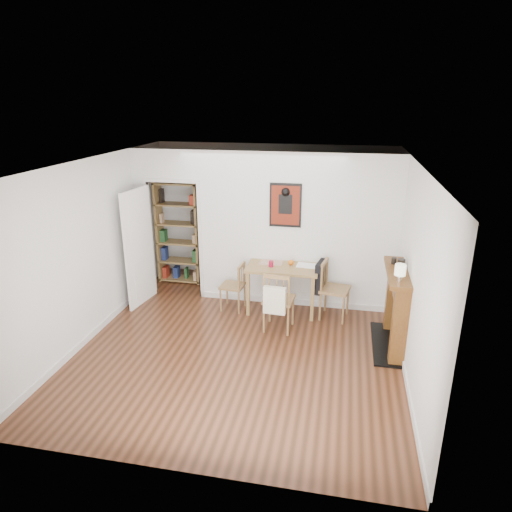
% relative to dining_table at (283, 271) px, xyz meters
% --- Properties ---
extents(ground, '(5.20, 5.20, 0.00)m').
position_rel_dining_table_xyz_m(ground, '(-0.41, -1.10, -0.70)').
color(ground, brown).
rests_on(ground, ground).
extents(room_shell, '(5.20, 5.20, 5.20)m').
position_rel_dining_table_xyz_m(room_shell, '(-0.31, 0.24, 0.60)').
color(room_shell, silver).
rests_on(room_shell, ground).
extents(dining_table, '(1.17, 0.74, 0.80)m').
position_rel_dining_table_xyz_m(dining_table, '(0.00, 0.00, 0.00)').
color(dining_table, olive).
rests_on(dining_table, ground).
extents(chair_left, '(0.45, 0.45, 0.82)m').
position_rel_dining_table_xyz_m(chair_left, '(-0.83, -0.13, -0.29)').
color(chair_left, olive).
rests_on(chair_left, ground).
extents(chair_right, '(0.62, 0.56, 0.96)m').
position_rel_dining_table_xyz_m(chair_right, '(0.84, -0.11, -0.20)').
color(chair_right, olive).
rests_on(chair_right, ground).
extents(chair_front, '(0.52, 0.58, 0.97)m').
position_rel_dining_table_xyz_m(chair_front, '(0.04, -0.68, -0.21)').
color(chair_front, olive).
rests_on(chair_front, ground).
extents(bookshelf, '(0.82, 0.33, 1.96)m').
position_rel_dining_table_xyz_m(bookshelf, '(-2.12, 0.90, 0.26)').
color(bookshelf, olive).
rests_on(bookshelf, ground).
extents(fireplace, '(0.45, 1.25, 1.16)m').
position_rel_dining_table_xyz_m(fireplace, '(1.75, -0.85, -0.09)').
color(fireplace, brown).
rests_on(fireplace, ground).
extents(red_glass, '(0.08, 0.08, 0.10)m').
position_rel_dining_table_xyz_m(red_glass, '(-0.18, -0.09, 0.15)').
color(red_glass, maroon).
rests_on(red_glass, dining_table).
extents(orange_fruit, '(0.09, 0.09, 0.09)m').
position_rel_dining_table_xyz_m(orange_fruit, '(0.12, 0.05, 0.14)').
color(orange_fruit, orange).
rests_on(orange_fruit, dining_table).
extents(placemat, '(0.38, 0.28, 0.00)m').
position_rel_dining_table_xyz_m(placemat, '(-0.21, 0.11, 0.10)').
color(placemat, beige).
rests_on(placemat, dining_table).
extents(notebook, '(0.33, 0.25, 0.02)m').
position_rel_dining_table_xyz_m(notebook, '(0.38, 0.06, 0.10)').
color(notebook, white).
rests_on(notebook, dining_table).
extents(mantel_lamp, '(0.14, 0.14, 0.23)m').
position_rel_dining_table_xyz_m(mantel_lamp, '(1.68, -1.24, 0.60)').
color(mantel_lamp, silver).
rests_on(mantel_lamp, fireplace).
extents(ceramic_jar_a, '(0.11, 0.11, 0.13)m').
position_rel_dining_table_xyz_m(ceramic_jar_a, '(1.75, -0.75, 0.52)').
color(ceramic_jar_a, black).
rests_on(ceramic_jar_a, fireplace).
extents(ceramic_jar_b, '(0.07, 0.07, 0.09)m').
position_rel_dining_table_xyz_m(ceramic_jar_b, '(1.67, -0.58, 0.50)').
color(ceramic_jar_b, black).
rests_on(ceramic_jar_b, fireplace).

